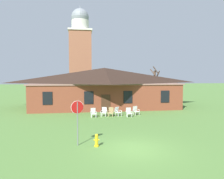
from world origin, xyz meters
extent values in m
plane|color=#517A38|center=(0.00, 0.00, 0.00)|extent=(200.00, 200.00, 0.00)
cube|color=brown|center=(0.00, 17.78, 1.60)|extent=(18.88, 10.00, 3.20)
cube|color=#8C6458|center=(0.00, 17.78, 3.28)|extent=(19.26, 10.20, 0.16)
pyramid|color=black|center=(0.00, 17.78, 4.42)|extent=(19.64, 10.40, 2.12)
cube|color=black|center=(-7.08, 12.75, 1.76)|extent=(1.10, 0.06, 1.50)
cube|color=black|center=(-2.36, 12.75, 1.76)|extent=(1.10, 0.06, 1.50)
cube|color=black|center=(2.36, 12.75, 1.76)|extent=(1.10, 0.06, 1.50)
cube|color=black|center=(7.08, 12.75, 1.76)|extent=(1.10, 0.06, 1.50)
cube|color=#422819|center=(-0.34, 12.75, 1.05)|extent=(1.10, 0.06, 2.10)
cube|color=#93563D|center=(-3.57, 35.80, 7.05)|extent=(4.80, 4.80, 14.09)
cube|color=silver|center=(-3.57, 35.80, 14.27)|extent=(5.18, 5.18, 0.36)
cylinder|color=silver|center=(-3.57, 35.80, 15.55)|extent=(3.80, 3.80, 2.20)
sphere|color=gray|center=(-3.57, 35.80, 17.33)|extent=(3.88, 3.88, 3.88)
cone|color=gray|center=(-3.57, 35.80, 19.67)|extent=(0.24, 0.24, 1.00)
cylinder|color=slate|center=(-3.36, 1.15, 1.36)|extent=(0.07, 0.07, 2.72)
cylinder|color=white|center=(-3.37, 1.16, 2.40)|extent=(0.78, 0.23, 0.81)
cylinder|color=#B71414|center=(-3.36, 1.14, 2.40)|extent=(0.74, 0.22, 0.76)
cube|color=silver|center=(-1.72, 9.50, 0.18)|extent=(0.05, 0.05, 0.36)
cube|color=silver|center=(-2.17, 9.45, 0.18)|extent=(0.05, 0.05, 0.36)
cube|color=silver|center=(-1.76, 9.94, 0.18)|extent=(0.05, 0.05, 0.36)
cube|color=silver|center=(-2.22, 9.89, 0.18)|extent=(0.05, 0.05, 0.36)
cube|color=silver|center=(-1.97, 9.70, 0.39)|extent=(0.59, 0.57, 0.05)
cube|color=silver|center=(-2.00, 10.01, 0.69)|extent=(0.53, 0.24, 0.54)
cube|color=silver|center=(-1.68, 9.71, 0.58)|extent=(0.11, 0.47, 0.03)
cube|color=silver|center=(-1.66, 9.55, 0.47)|extent=(0.04, 0.04, 0.22)
cube|color=silver|center=(-2.25, 9.65, 0.58)|extent=(0.11, 0.47, 0.03)
cube|color=silver|center=(-2.24, 9.49, 0.47)|extent=(0.04, 0.04, 0.22)
cube|color=white|center=(-0.70, 9.87, 0.18)|extent=(0.06, 0.06, 0.36)
cube|color=white|center=(-1.14, 10.02, 0.18)|extent=(0.06, 0.06, 0.36)
cube|color=white|center=(-0.56, 10.29, 0.18)|extent=(0.06, 0.06, 0.36)
cube|color=white|center=(-0.99, 10.44, 0.18)|extent=(0.06, 0.06, 0.36)
cube|color=white|center=(-0.85, 10.16, 0.39)|extent=(0.68, 0.67, 0.05)
cube|color=white|center=(-0.74, 10.45, 0.69)|extent=(0.55, 0.35, 0.54)
cube|color=white|center=(-0.58, 10.04, 0.58)|extent=(0.21, 0.46, 0.03)
cube|color=white|center=(-0.63, 9.89, 0.47)|extent=(0.05, 0.05, 0.22)
cube|color=white|center=(-1.13, 10.23, 0.58)|extent=(0.21, 0.46, 0.03)
cube|color=white|center=(-1.18, 10.08, 0.47)|extent=(0.05, 0.05, 0.22)
cube|color=tan|center=(0.04, 9.70, 0.18)|extent=(0.06, 0.06, 0.36)
cube|color=tan|center=(-0.40, 9.83, 0.18)|extent=(0.06, 0.06, 0.36)
cube|color=tan|center=(0.17, 10.12, 0.18)|extent=(0.06, 0.06, 0.36)
cube|color=tan|center=(-0.27, 10.26, 0.18)|extent=(0.06, 0.06, 0.36)
cube|color=tan|center=(-0.12, 9.98, 0.39)|extent=(0.67, 0.66, 0.05)
cube|color=tan|center=(-0.03, 10.27, 0.69)|extent=(0.55, 0.33, 0.54)
cube|color=tan|center=(0.15, 9.87, 0.58)|extent=(0.19, 0.46, 0.03)
cube|color=tan|center=(0.10, 9.72, 0.47)|extent=(0.05, 0.05, 0.22)
cube|color=tan|center=(-0.40, 10.04, 0.58)|extent=(0.19, 0.46, 0.03)
cube|color=tan|center=(-0.45, 9.89, 0.47)|extent=(0.05, 0.05, 0.22)
cube|color=white|center=(1.06, 10.05, 0.18)|extent=(0.07, 0.07, 0.36)
cube|color=white|center=(0.67, 9.81, 0.18)|extent=(0.07, 0.07, 0.36)
cube|color=white|center=(0.82, 10.43, 0.18)|extent=(0.07, 0.07, 0.36)
cube|color=white|center=(0.43, 10.18, 0.18)|extent=(0.07, 0.07, 0.36)
cube|color=white|center=(0.74, 10.12, 0.39)|extent=(0.74, 0.73, 0.05)
cube|color=white|center=(0.58, 10.38, 0.69)|extent=(0.53, 0.44, 0.54)
cube|color=white|center=(1.00, 10.26, 0.58)|extent=(0.30, 0.43, 0.03)
cube|color=white|center=(1.09, 10.12, 0.47)|extent=(0.06, 0.06, 0.22)
cube|color=white|center=(0.51, 9.94, 0.58)|extent=(0.30, 0.43, 0.03)
cube|color=white|center=(0.60, 9.81, 0.47)|extent=(0.06, 0.06, 0.22)
cube|color=white|center=(2.01, 9.24, 0.18)|extent=(0.05, 0.05, 0.36)
cube|color=white|center=(1.55, 9.22, 0.18)|extent=(0.05, 0.05, 0.36)
cube|color=white|center=(1.99, 9.68, 0.18)|extent=(0.05, 0.05, 0.36)
cube|color=white|center=(1.53, 9.66, 0.18)|extent=(0.05, 0.05, 0.36)
cube|color=white|center=(1.77, 9.45, 0.39)|extent=(0.56, 0.54, 0.05)
cube|color=white|center=(1.76, 9.76, 0.69)|extent=(0.52, 0.21, 0.54)
cube|color=white|center=(2.06, 9.44, 0.58)|extent=(0.08, 0.47, 0.03)
cube|color=white|center=(2.07, 9.28, 0.47)|extent=(0.04, 0.04, 0.22)
cube|color=white|center=(1.48, 9.42, 0.58)|extent=(0.08, 0.47, 0.03)
cube|color=white|center=(1.49, 9.26, 0.47)|extent=(0.04, 0.04, 0.22)
cube|color=silver|center=(3.09, 10.27, 0.18)|extent=(0.06, 0.06, 0.36)
cube|color=silver|center=(2.65, 10.15, 0.18)|extent=(0.06, 0.06, 0.36)
cube|color=silver|center=(2.97, 10.70, 0.18)|extent=(0.06, 0.06, 0.36)
cube|color=silver|center=(2.53, 10.57, 0.18)|extent=(0.06, 0.06, 0.36)
cube|color=silver|center=(2.81, 10.42, 0.39)|extent=(0.66, 0.65, 0.05)
cube|color=silver|center=(2.72, 10.72, 0.69)|extent=(0.55, 0.32, 0.54)
cube|color=silver|center=(3.09, 10.48, 0.58)|extent=(0.19, 0.47, 0.03)
cube|color=silver|center=(3.14, 10.33, 0.47)|extent=(0.05, 0.05, 0.22)
cube|color=silver|center=(2.53, 10.33, 0.58)|extent=(0.19, 0.47, 0.03)
cube|color=silver|center=(2.58, 10.17, 0.47)|extent=(0.05, 0.05, 0.22)
cylinder|color=brown|center=(8.62, 20.96, 2.59)|extent=(0.36, 0.36, 5.19)
cylinder|color=brown|center=(8.22, 20.66, 4.86)|extent=(0.81, 0.99, 1.19)
cylinder|color=brown|center=(8.65, 20.48, 5.23)|extent=(1.10, 0.22, 1.32)
cylinder|color=brown|center=(9.18, 21.03, 4.54)|extent=(0.32, 1.25, 1.28)
cylinder|color=gold|center=(-2.21, 0.79, 0.04)|extent=(0.28, 0.28, 0.08)
cylinder|color=gold|center=(-2.21, 0.79, 0.36)|extent=(0.20, 0.20, 0.55)
sphere|color=gold|center=(-2.21, 0.79, 0.69)|extent=(0.20, 0.20, 0.20)
cylinder|color=gold|center=(-2.34, 0.79, 0.41)|extent=(0.10, 0.08, 0.08)
cylinder|color=gold|center=(-2.08, 0.79, 0.41)|extent=(0.10, 0.08, 0.08)
camera|label=1|loc=(-2.98, -11.64, 4.33)|focal=33.13mm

